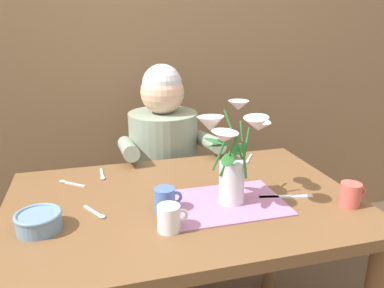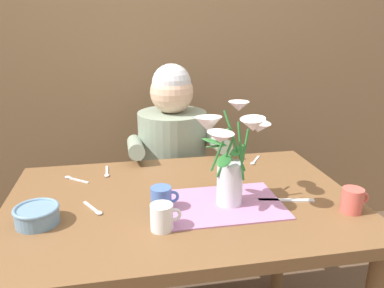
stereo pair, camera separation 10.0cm
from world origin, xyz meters
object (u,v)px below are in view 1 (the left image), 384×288
ceramic_bowl (39,221)px  dinner_knife (286,197)px  seated_person (164,177)px  ceramic_mug (169,218)px  flower_vase (233,152)px  tea_cup (165,200)px  coffee_cup (351,194)px

ceramic_bowl → dinner_knife: ceramic_bowl is taller
seated_person → ceramic_mug: (-0.14, -0.81, 0.22)m
flower_vase → tea_cup: size_ratio=3.57×
dinner_knife → coffee_cup: size_ratio=2.04×
dinner_knife → tea_cup: bearing=-170.4°
ceramic_bowl → ceramic_mug: bearing=-15.7°
tea_cup → dinner_knife: bearing=-2.0°
flower_vase → dinner_knife: (0.20, -0.01, -0.18)m
dinner_knife → tea_cup: 0.43m
flower_vase → ceramic_bowl: flower_vase is taller
ceramic_mug → coffee_cup: 0.61m
ceramic_bowl → coffee_cup: 0.99m
coffee_cup → flower_vase: bearing=161.7°
tea_cup → coffee_cup: same height
seated_person → dinner_knife: bearing=-67.8°
coffee_cup → dinner_knife: bearing=147.8°
ceramic_bowl → ceramic_mug: ceramic_mug is taller
ceramic_bowl → coffee_cup: size_ratio=1.46×
dinner_knife → coffee_cup: 0.21m
seated_person → ceramic_bowl: bearing=-126.6°
ceramic_mug → flower_vase: bearing=26.6°
flower_vase → ceramic_mug: 0.30m
flower_vase → coffee_cup: (0.37, -0.12, -0.14)m
seated_person → ceramic_mug: size_ratio=12.20×
ceramic_mug → coffee_cup: same height
seated_person → flower_vase: bearing=-82.7°
ceramic_mug → coffee_cup: (0.61, -0.00, 0.00)m
seated_person → ceramic_mug: bearing=-100.6°
ceramic_mug → tea_cup: size_ratio=1.00×
seated_person → tea_cup: 0.73m
tea_cup → coffee_cup: bearing=-11.7°
ceramic_bowl → coffee_cup: coffee_cup is taller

